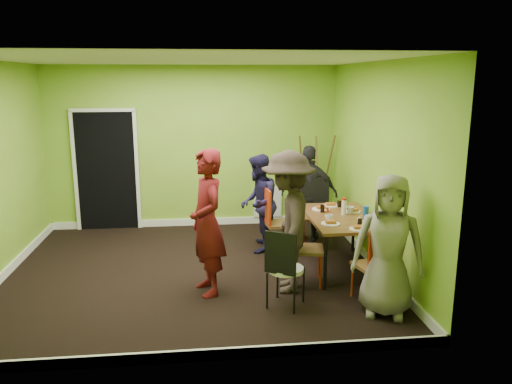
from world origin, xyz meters
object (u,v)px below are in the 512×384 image
at_px(chair_back_end, 315,197).
at_px(chair_front_end, 376,261).
at_px(thermos, 344,207).
at_px(person_front_end, 388,246).
at_px(person_left_far, 258,203).
at_px(chair_bentwood, 284,265).
at_px(easel, 315,181).
at_px(dining_table, 342,220).
at_px(person_standing, 207,223).
at_px(chair_left_far, 274,218).
at_px(person_back_end, 309,194).
at_px(blue_bottle, 366,213).
at_px(chair_left_near, 301,242).
at_px(orange_bottle, 328,210).
at_px(person_left_near, 288,222).

xyz_separation_m(chair_back_end, chair_front_end, (0.22, -2.25, -0.23)).
bearing_deg(thermos, person_front_end, -87.08).
distance_m(person_left_far, person_front_end, 2.55).
distance_m(chair_bentwood, easel, 3.43).
bearing_deg(thermos, chair_back_end, 98.61).
bearing_deg(dining_table, chair_back_end, 95.77).
xyz_separation_m(chair_front_end, person_standing, (-1.93, 0.52, 0.37)).
height_order(chair_left_far, person_back_end, person_back_end).
bearing_deg(blue_bottle, chair_left_near, -168.36).
xyz_separation_m(chair_bentwood, person_left_far, (-0.06, 2.01, 0.22)).
bearing_deg(blue_bottle, chair_back_end, 104.43).
bearing_deg(person_left_far, thermos, 65.89).
distance_m(chair_left_far, chair_back_end, 0.87).
relative_size(chair_bentwood, person_front_end, 0.59).
relative_size(dining_table, chair_left_near, 1.53).
height_order(chair_bentwood, person_front_end, person_front_end).
height_order(chair_front_end, person_left_far, person_left_far).
relative_size(chair_front_end, person_standing, 0.52).
bearing_deg(person_front_end, orange_bottle, 120.31).
bearing_deg(chair_left_near, person_standing, -71.88).
bearing_deg(chair_bentwood, person_back_end, 101.50).
xyz_separation_m(dining_table, chair_bentwood, (-0.98, -1.13, -0.18)).
bearing_deg(thermos, person_left_far, 143.34).
relative_size(orange_bottle, person_back_end, 0.05).
xyz_separation_m(person_left_near, person_back_end, (0.67, 1.89, -0.10)).
xyz_separation_m(dining_table, person_left_far, (-1.04, 0.89, 0.04)).
distance_m(thermos, person_standing, 1.99).
distance_m(person_left_near, person_back_end, 2.01).
relative_size(chair_front_end, orange_bottle, 13.13).
height_order(blue_bottle, person_front_end, person_front_end).
height_order(chair_left_far, person_left_near, person_left_near).
distance_m(blue_bottle, person_front_end, 1.14).
bearing_deg(orange_bottle, chair_left_near, -128.08).
xyz_separation_m(chair_front_end, person_front_end, (0.02, -0.28, 0.27)).
height_order(easel, person_left_far, easel).
bearing_deg(person_left_near, person_back_end, 170.53).
xyz_separation_m(thermos, person_back_end, (-0.22, 1.20, -0.08)).
bearing_deg(orange_bottle, chair_left_far, 145.42).
relative_size(chair_bentwood, person_left_near, 0.54).
bearing_deg(easel, blue_bottle, -86.70).
relative_size(person_left_far, person_front_end, 0.93).
bearing_deg(person_left_far, easel, 149.43).
xyz_separation_m(easel, person_front_end, (0.01, -3.50, -0.01)).
bearing_deg(person_left_near, orange_bottle, 149.68).
bearing_deg(dining_table, chair_bentwood, -131.14).
xyz_separation_m(chair_left_near, blue_bottle, (0.90, 0.18, 0.30)).
xyz_separation_m(chair_back_end, blue_bottle, (0.36, -1.39, 0.10)).
bearing_deg(chair_left_far, person_standing, -44.76).
relative_size(chair_left_near, chair_front_end, 1.06).
height_order(chair_bentwood, blue_bottle, blue_bottle).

